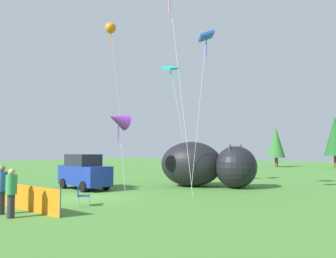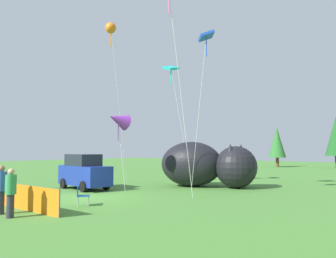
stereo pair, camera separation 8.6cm
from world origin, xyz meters
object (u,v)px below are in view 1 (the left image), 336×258
Objects in this scene: kite_blue_box at (206,40)px; kite_purple_delta at (118,120)px; spectator_in_white_shirt at (1,188)px; spectator_in_green_shirt at (11,191)px; folding_chair at (81,194)px; kite_orange_flower at (111,29)px; parked_car at (84,172)px; inflatable_cat at (205,166)px; kite_teal_diamond at (171,70)px.

kite_purple_delta is at bearing -134.28° from kite_blue_box.
kite_blue_box reaches higher than spectator_in_white_shirt.
spectator_in_green_shirt is 8.63m from kite_purple_delta.
folding_chair is 0.08× the size of kite_orange_flower.
inflatable_cat is (5.15, 6.08, 0.33)m from parked_car.
kite_orange_flower is at bearing -113.58° from kite_teal_diamond.
kite_purple_delta is at bearing 15.04° from parked_car.
kite_purple_delta is (-2.77, 7.46, 3.34)m from spectator_in_green_shirt.
kite_purple_delta reaches higher than folding_chair.
spectator_in_white_shirt is at bearing -52.36° from parked_car.
inflatable_cat is 1.35× the size of kite_purple_delta.
kite_purple_delta is at bearing 67.72° from folding_chair.
spectator_in_green_shirt is (0.99, -0.05, -0.04)m from spectator_in_white_shirt.
kite_blue_box reaches higher than inflatable_cat.
inflatable_cat is 6.76m from kite_purple_delta.
parked_car is 0.85× the size of kite_purple_delta.
spectator_in_white_shirt is 0.19× the size of kite_blue_box.
kite_blue_box is at bearing 26.34° from kite_orange_flower.
folding_chair is 12.34m from kite_orange_flower.
parked_car is at bearing 128.17° from spectator_in_green_shirt.
kite_blue_box is at bearing 38.68° from parked_car.
kite_orange_flower is (-3.82, 8.41, 9.67)m from spectator_in_white_shirt.
kite_teal_diamond is (-2.98, 12.63, 7.36)m from spectator_in_green_shirt.
spectator_in_white_shirt is (-0.79, -3.14, 0.50)m from folding_chair.
inflatable_cat is 0.68× the size of kite_blue_box.
parked_car is 8.24m from spectator_in_white_shirt.
kite_blue_box is (5.83, 2.88, -1.28)m from kite_orange_flower.
kite_teal_diamond is (-2.66, -0.41, 6.94)m from inflatable_cat.
kite_purple_delta reaches higher than inflatable_cat.
inflatable_cat is (-0.12, 9.85, 0.87)m from folding_chair.
folding_chair is 0.51× the size of spectator_in_green_shirt.
spectator_in_white_shirt is 14.70m from kite_teal_diamond.
kite_orange_flower is 6.63m from kite_blue_box.
parked_car is at bearing -146.01° from kite_blue_box.
kite_orange_flower reaches higher than folding_chair.
kite_teal_diamond reaches higher than kite_purple_delta.
parked_car is at bearing -151.64° from inflatable_cat.
spectator_in_white_shirt is 0.21× the size of kite_teal_diamond.
parked_car is 0.38× the size of kite_orange_flower.
spectator_in_green_shirt is at bearing -76.71° from kite_teal_diamond.
folding_chair is at bearing -58.99° from kite_purple_delta.
parked_car is at bearing -169.65° from kite_purple_delta.
spectator_in_green_shirt is 14.17m from kite_blue_box.
folding_chair is at bearing -73.59° from kite_teal_diamond.
kite_teal_diamond reaches higher than inflatable_cat.
kite_purple_delta is 6.56m from kite_teal_diamond.
spectator_in_white_shirt is 0.99m from spectator_in_green_shirt.
folding_chair is 0.49× the size of spectator_in_white_shirt.
kite_purple_delta is at bearing -26.06° from kite_orange_flower.
folding_chair is 12.12m from kite_blue_box.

